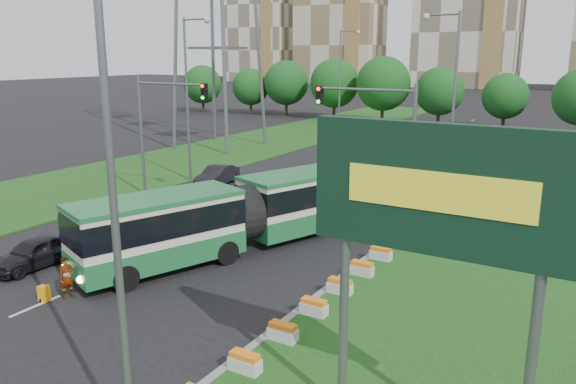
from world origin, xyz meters
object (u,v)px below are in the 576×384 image
Objects in this scene: traffic_mast_left at (159,118)px; billboard at (438,205)px; shopping_trolley at (44,293)px; car_left_far at (217,176)px; articulated_bus at (250,210)px; traffic_mast_median at (384,133)px; car_left_near at (35,253)px; pedestrian at (67,277)px.

billboard is at bearing -33.55° from traffic_mast_left.
car_left_far is at bearing 99.05° from shopping_trolley.
car_left_far is at bearing 155.41° from articulated_bus.
traffic_mast_median is 1.00× the size of traffic_mast_left.
car_left_near is at bearing -110.89° from articulated_bus.
articulated_bus is at bearing -2.30° from pedestrian.
billboard is at bearing -11.16° from shopping_trolley.
traffic_mast_left is 16.49m from pedestrian.
car_left_near is 6.40× the size of shopping_trolley.
articulated_bus reaches higher than shopping_trolley.
car_left_near is at bearing 84.42° from pedestrian.
billboard is 4.70× the size of pedestrian.
billboard is 1.98× the size of car_left_near.
traffic_mast_left is 1.83× the size of car_left_far.
billboard is 16.46m from articulated_bus.
car_left_far is (-14.34, 3.91, -4.63)m from traffic_mast_median.
pedestrian is at bearing 175.38° from billboard.
traffic_mast_median is 15.19m from traffic_mast_left.
shopping_trolley is at bearing -87.51° from articulated_bus.
car_left_near is (-6.69, -7.54, -1.12)m from articulated_bus.
billboard is at bearing -19.18° from articulated_bus.
traffic_mast_left is 12.65× the size of shopping_trolley.
shopping_trolley is (-3.19, -9.68, -1.50)m from articulated_bus.
traffic_mast_median and traffic_mast_left have the same top height.
articulated_bus is at bearing 62.48° from shopping_trolley.
pedestrian is 1.04m from shopping_trolley.
car_left_near reaches higher than shopping_trolley.
billboard reaches higher than car_left_far.
traffic_mast_left is at bearing 107.28° from shopping_trolley.
car_left_far is at bearing 34.55° from pedestrian.
car_left_near is at bearing 172.03° from billboard.
traffic_mast_median is 18.17m from car_left_near.
car_left_far reaches higher than car_left_near.
car_left_near is (-18.87, 2.64, -5.47)m from billboard.
pedestrian is (-14.81, 1.20, -5.31)m from billboard.
billboard is 1.00× the size of traffic_mast_left.
billboard reaches higher than articulated_bus.
articulated_bus is 28.39× the size of shopping_trolley.
pedestrian is at bearing -85.65° from articulated_bus.
traffic_mast_left is 13.74m from car_left_near.
traffic_mast_median is 4.70× the size of pedestrian.
traffic_mast_median reaches higher than car_left_far.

